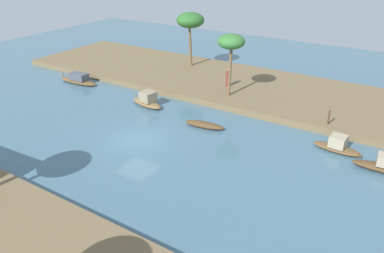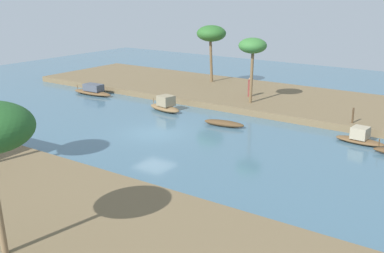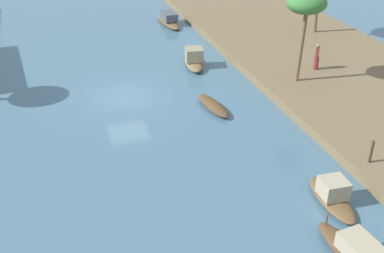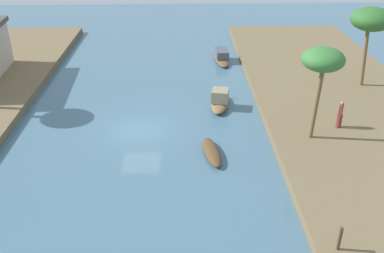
% 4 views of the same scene
% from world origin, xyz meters
% --- Properties ---
extents(river_water, '(73.62, 73.62, 0.00)m').
position_xyz_m(river_water, '(0.00, 0.00, 0.00)').
color(river_water, '#476B7F').
rests_on(river_water, ground).
extents(riverbank_left, '(45.55, 11.83, 0.54)m').
position_xyz_m(riverbank_left, '(0.00, -14.04, 0.27)').
color(riverbank_left, brown).
rests_on(riverbank_left, ground).
extents(sampan_open_hull, '(3.37, 1.35, 1.14)m').
position_xyz_m(sampan_open_hull, '(-12.71, -6.15, 0.40)').
color(sampan_open_hull, brown).
rests_on(sampan_open_hull, river_water).
extents(sampan_foreground, '(3.58, 1.82, 1.36)m').
position_xyz_m(sampan_foreground, '(3.28, -5.46, 0.50)').
color(sampan_foreground, brown).
rests_on(sampan_foreground, river_water).
extents(sampan_with_red_awning, '(3.30, 1.31, 0.46)m').
position_xyz_m(sampan_with_red_awning, '(-3.14, -4.43, 0.23)').
color(sampan_with_red_awning, brown).
rests_on(sampan_with_red_awning, river_water).
extents(sampan_midstream, '(4.68, 1.36, 1.08)m').
position_xyz_m(sampan_midstream, '(13.00, -6.43, 0.41)').
color(sampan_midstream, brown).
rests_on(sampan_midstream, river_water).
extents(person_on_near_bank, '(0.47, 0.47, 1.73)m').
position_xyz_m(person_on_near_bank, '(-0.93, -12.45, 1.28)').
color(person_on_near_bank, brown).
rests_on(person_on_near_bank, riverbank_left).
extents(mooring_post, '(0.14, 0.14, 1.13)m').
position_xyz_m(mooring_post, '(-11.30, -8.98, 1.11)').
color(mooring_post, '#4C3823').
rests_on(mooring_post, riverbank_left).
extents(palm_tree_left_near, '(2.36, 2.36, 5.50)m').
position_xyz_m(palm_tree_left_near, '(-2.13, -10.44, 5.29)').
color(palm_tree_left_near, brown).
rests_on(palm_tree_left_near, riverbank_left).
extents(palm_tree_left_far, '(2.99, 2.99, 5.83)m').
position_xyz_m(palm_tree_left_far, '(5.75, -16.29, 5.49)').
color(palm_tree_left_far, brown).
rests_on(palm_tree_left_far, riverbank_left).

